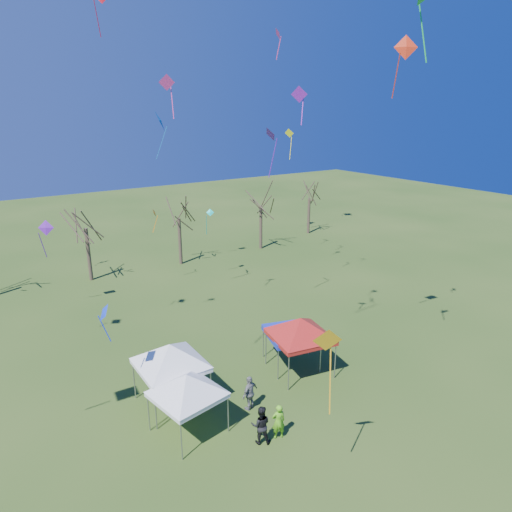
{
  "coord_description": "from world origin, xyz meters",
  "views": [
    {
      "loc": [
        -11.25,
        -14.66,
        14.15
      ],
      "look_at": [
        0.62,
        3.0,
        7.34
      ],
      "focal_mm": 32.0,
      "sensor_mm": 36.0,
      "label": 1
    }
  ],
  "objects_px": {
    "tent_white_mid": "(170,348)",
    "tree_5": "(310,186)",
    "tent_white_west": "(186,379)",
    "tree_4": "(261,192)",
    "tree_2": "(83,209)",
    "person_grey": "(250,393)",
    "person_green": "(278,421)",
    "tent_blue": "(291,334)",
    "tree_3": "(178,202)",
    "person_dark": "(261,425)",
    "tent_red": "(301,322)"
  },
  "relations": [
    {
      "from": "tent_white_west",
      "to": "person_grey",
      "type": "bearing_deg",
      "value": -3.21
    },
    {
      "from": "tree_2",
      "to": "tree_4",
      "type": "distance_m",
      "value": 17.73
    },
    {
      "from": "tree_4",
      "to": "person_dark",
      "type": "xyz_separation_m",
      "value": [
        -17.02,
        -24.78,
        -5.15
      ]
    },
    {
      "from": "tree_4",
      "to": "person_dark",
      "type": "relative_size",
      "value": 4.33
    },
    {
      "from": "tent_red",
      "to": "tree_4",
      "type": "bearing_deg",
      "value": 60.67
    },
    {
      "from": "tree_2",
      "to": "person_green",
      "type": "bearing_deg",
      "value": -86.52
    },
    {
      "from": "tent_red",
      "to": "tent_white_mid",
      "type": "bearing_deg",
      "value": 170.19
    },
    {
      "from": "tent_red",
      "to": "tree_2",
      "type": "bearing_deg",
      "value": 105.13
    },
    {
      "from": "tree_5",
      "to": "person_grey",
      "type": "relative_size",
      "value": 4.1
    },
    {
      "from": "tree_3",
      "to": "tree_4",
      "type": "relative_size",
      "value": 1.0
    },
    {
      "from": "tent_white_west",
      "to": "tree_2",
      "type": "bearing_deg",
      "value": 85.91
    },
    {
      "from": "tree_4",
      "to": "tent_white_west",
      "type": "relative_size",
      "value": 2.05
    },
    {
      "from": "tree_4",
      "to": "tent_white_west",
      "type": "bearing_deg",
      "value": -130.92
    },
    {
      "from": "person_green",
      "to": "person_grey",
      "type": "relative_size",
      "value": 0.94
    },
    {
      "from": "tent_blue",
      "to": "tree_5",
      "type": "bearing_deg",
      "value": 47.94
    },
    {
      "from": "tent_white_west",
      "to": "tent_blue",
      "type": "height_order",
      "value": "tent_white_west"
    },
    {
      "from": "tent_white_west",
      "to": "person_green",
      "type": "relative_size",
      "value": 2.26
    },
    {
      "from": "tent_white_west",
      "to": "tent_white_mid",
      "type": "height_order",
      "value": "tent_white_mid"
    },
    {
      "from": "tent_white_mid",
      "to": "tree_5",
      "type": "bearing_deg",
      "value": 38.7
    },
    {
      "from": "tent_white_mid",
      "to": "person_grey",
      "type": "height_order",
      "value": "tent_white_mid"
    },
    {
      "from": "tent_white_west",
      "to": "person_dark",
      "type": "bearing_deg",
      "value": -46.56
    },
    {
      "from": "tent_red",
      "to": "tent_blue",
      "type": "height_order",
      "value": "tent_red"
    },
    {
      "from": "tree_5",
      "to": "tree_2",
      "type": "bearing_deg",
      "value": -176.3
    },
    {
      "from": "tree_3",
      "to": "tent_white_west",
      "type": "relative_size",
      "value": 2.06
    },
    {
      "from": "tent_white_west",
      "to": "person_green",
      "type": "height_order",
      "value": "tent_white_west"
    },
    {
      "from": "tent_white_west",
      "to": "tent_blue",
      "type": "xyz_separation_m",
      "value": [
        7.51,
        1.99,
        -0.81
      ]
    },
    {
      "from": "tree_5",
      "to": "tent_white_mid",
      "type": "height_order",
      "value": "tree_5"
    },
    {
      "from": "tent_white_west",
      "to": "tree_4",
      "type": "bearing_deg",
      "value": 49.08
    },
    {
      "from": "tent_white_west",
      "to": "person_dark",
      "type": "xyz_separation_m",
      "value": [
        2.33,
        -2.46,
        -1.86
      ]
    },
    {
      "from": "tree_2",
      "to": "tent_blue",
      "type": "relative_size",
      "value": 2.43
    },
    {
      "from": "tent_white_mid",
      "to": "person_grey",
      "type": "distance_m",
      "value": 4.5
    },
    {
      "from": "tree_3",
      "to": "person_grey",
      "type": "xyz_separation_m",
      "value": [
        -6.78,
        -22.55,
        -5.17
      ]
    },
    {
      "from": "tent_blue",
      "to": "person_dark",
      "type": "bearing_deg",
      "value": -139.34
    },
    {
      "from": "tent_white_mid",
      "to": "tree_3",
      "type": "bearing_deg",
      "value": 63.95
    },
    {
      "from": "tree_5",
      "to": "tent_blue",
      "type": "height_order",
      "value": "tree_5"
    },
    {
      "from": "tent_red",
      "to": "person_dark",
      "type": "relative_size",
      "value": 2.34
    },
    {
      "from": "tree_2",
      "to": "tent_white_west",
      "type": "bearing_deg",
      "value": -94.09
    },
    {
      "from": "tree_2",
      "to": "tent_white_west",
      "type": "distance_m",
      "value": 23.03
    },
    {
      "from": "tree_2",
      "to": "person_dark",
      "type": "xyz_separation_m",
      "value": [
        0.7,
        -25.16,
        -5.38
      ]
    },
    {
      "from": "tent_red",
      "to": "tent_blue",
      "type": "distance_m",
      "value": 1.4
    },
    {
      "from": "tree_3",
      "to": "tree_5",
      "type": "height_order",
      "value": "tree_3"
    },
    {
      "from": "tent_blue",
      "to": "person_grey",
      "type": "height_order",
      "value": "tent_blue"
    },
    {
      "from": "tent_red",
      "to": "person_grey",
      "type": "bearing_deg",
      "value": -162.5
    },
    {
      "from": "tent_red",
      "to": "person_grey",
      "type": "distance_m",
      "value": 4.92
    },
    {
      "from": "tree_2",
      "to": "tree_4",
      "type": "relative_size",
      "value": 1.04
    },
    {
      "from": "person_green",
      "to": "person_grey",
      "type": "distance_m",
      "value": 2.46
    },
    {
      "from": "tent_white_mid",
      "to": "tree_4",
      "type": "bearing_deg",
      "value": 46.24
    },
    {
      "from": "tent_blue",
      "to": "tent_white_mid",
      "type": "bearing_deg",
      "value": 176.83
    },
    {
      "from": "tree_3",
      "to": "person_green",
      "type": "bearing_deg",
      "value": -105.34
    },
    {
      "from": "tree_3",
      "to": "tree_4",
      "type": "xyz_separation_m",
      "value": [
        9.32,
        -0.04,
        -0.02
      ]
    }
  ]
}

